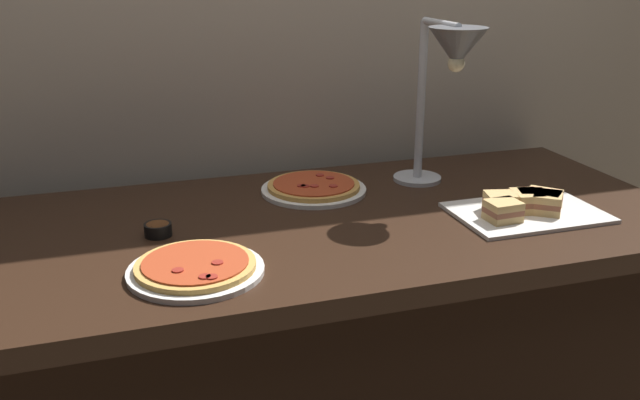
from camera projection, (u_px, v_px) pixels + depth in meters
name	position (u px, v px, depth m)	size (l,w,h in m)	color
back_wall	(266.00, 22.00, 2.04)	(4.40, 0.04, 2.40)	tan
buffet_table	(317.00, 348.00, 1.86)	(1.90, 0.84, 0.76)	black
heat_lamp	(450.00, 65.00, 1.78)	(0.15, 0.33, 0.47)	#B7BABF
pizza_plate_front	(196.00, 268.00, 1.44)	(0.29, 0.29, 0.03)	white
pizza_plate_center	(314.00, 188.00, 1.93)	(0.29, 0.29, 0.03)	white
sandwich_platter	(526.00, 207.00, 1.75)	(0.37, 0.25, 0.06)	white
sauce_cup_near	(158.00, 229.00, 1.63)	(0.06, 0.06, 0.03)	black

